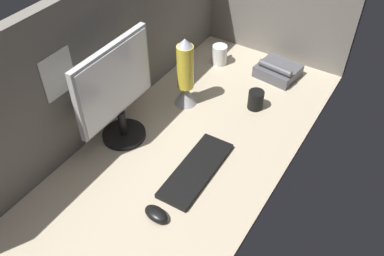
{
  "coord_description": "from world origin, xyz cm",
  "views": [
    {
      "loc": [
        -94.87,
        -65.0,
        118.27
      ],
      "look_at": [
        -1.9,
        0.0,
        14.0
      ],
      "focal_mm": 38.38,
      "sensor_mm": 36.0,
      "label": 1
    }
  ],
  "objects_px": {
    "monitor": "(116,91)",
    "mouse": "(156,214)",
    "mug_ceramic_white": "(220,55)",
    "mug_black_travel": "(256,100)",
    "keyboard": "(196,170)",
    "desk_phone": "(278,71)",
    "lava_lamp": "(185,78)"
  },
  "relations": [
    {
      "from": "keyboard",
      "to": "lava_lamp",
      "type": "relative_size",
      "value": 1.12
    },
    {
      "from": "monitor",
      "to": "mug_black_travel",
      "type": "bearing_deg",
      "value": -40.28
    },
    {
      "from": "mug_black_travel",
      "to": "lava_lamp",
      "type": "bearing_deg",
      "value": 115.41
    },
    {
      "from": "desk_phone",
      "to": "monitor",
      "type": "bearing_deg",
      "value": 152.98
    },
    {
      "from": "mug_black_travel",
      "to": "desk_phone",
      "type": "height_order",
      "value": "same"
    },
    {
      "from": "keyboard",
      "to": "mug_black_travel",
      "type": "bearing_deg",
      "value": -4.01
    },
    {
      "from": "mouse",
      "to": "mug_ceramic_white",
      "type": "relative_size",
      "value": 0.88
    },
    {
      "from": "mug_ceramic_white",
      "to": "desk_phone",
      "type": "relative_size",
      "value": 0.52
    },
    {
      "from": "desk_phone",
      "to": "mug_ceramic_white",
      "type": "bearing_deg",
      "value": 99.33
    },
    {
      "from": "keyboard",
      "to": "lava_lamp",
      "type": "distance_m",
      "value": 0.44
    },
    {
      "from": "monitor",
      "to": "lava_lamp",
      "type": "height_order",
      "value": "monitor"
    },
    {
      "from": "lava_lamp",
      "to": "keyboard",
      "type": "bearing_deg",
      "value": -141.86
    },
    {
      "from": "keyboard",
      "to": "desk_phone",
      "type": "xyz_separation_m",
      "value": [
        0.74,
        -0.01,
        0.02
      ]
    },
    {
      "from": "monitor",
      "to": "mug_black_travel",
      "type": "relative_size",
      "value": 4.89
    },
    {
      "from": "keyboard",
      "to": "mug_ceramic_white",
      "type": "bearing_deg",
      "value": 21.26
    },
    {
      "from": "mug_black_travel",
      "to": "lava_lamp",
      "type": "distance_m",
      "value": 0.33
    },
    {
      "from": "mouse",
      "to": "desk_phone",
      "type": "distance_m",
      "value": 1.0
    },
    {
      "from": "mouse",
      "to": "monitor",
      "type": "bearing_deg",
      "value": 62.85
    },
    {
      "from": "mug_black_travel",
      "to": "mug_ceramic_white",
      "type": "distance_m",
      "value": 0.39
    },
    {
      "from": "keyboard",
      "to": "mouse",
      "type": "relative_size",
      "value": 3.85
    },
    {
      "from": "lava_lamp",
      "to": "mug_black_travel",
      "type": "bearing_deg",
      "value": -64.59
    },
    {
      "from": "mouse",
      "to": "mug_black_travel",
      "type": "distance_m",
      "value": 0.72
    },
    {
      "from": "keyboard",
      "to": "mouse",
      "type": "xyz_separation_m",
      "value": [
        -0.25,
        0.01,
        0.01
      ]
    },
    {
      "from": "monitor",
      "to": "lava_lamp",
      "type": "xyz_separation_m",
      "value": [
        0.32,
        -0.1,
        -0.1
      ]
    },
    {
      "from": "monitor",
      "to": "mug_ceramic_white",
      "type": "xyz_separation_m",
      "value": [
        0.69,
        -0.08,
        -0.18
      ]
    },
    {
      "from": "mug_black_travel",
      "to": "lava_lamp",
      "type": "relative_size",
      "value": 0.26
    },
    {
      "from": "mouse",
      "to": "lava_lamp",
      "type": "xyz_separation_m",
      "value": [
        0.58,
        0.25,
        0.12
      ]
    },
    {
      "from": "keyboard",
      "to": "lava_lamp",
      "type": "xyz_separation_m",
      "value": [
        0.33,
        0.26,
        0.13
      ]
    },
    {
      "from": "mug_ceramic_white",
      "to": "keyboard",
      "type": "bearing_deg",
      "value": -157.58
    },
    {
      "from": "monitor",
      "to": "mouse",
      "type": "bearing_deg",
      "value": -126.01
    },
    {
      "from": "mug_ceramic_white",
      "to": "desk_phone",
      "type": "bearing_deg",
      "value": -80.67
    },
    {
      "from": "monitor",
      "to": "keyboard",
      "type": "relative_size",
      "value": 1.15
    }
  ]
}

